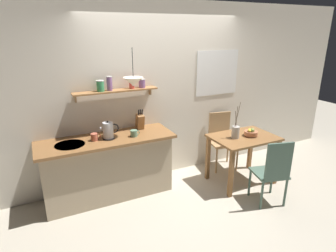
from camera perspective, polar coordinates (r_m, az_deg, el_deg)
The scene contains 14 objects.
ground_plane at distance 4.37m, azimuth 2.68°, elevation -12.66°, with size 14.00×14.00×0.00m, color #BCB29E.
back_wall at distance 4.49m, azimuth 1.28°, elevation 6.89°, with size 6.80×0.11×2.70m.
kitchen_counter at distance 4.10m, azimuth -11.96°, elevation -8.09°, with size 1.83×0.63×0.90m.
wall_shelf at distance 3.97m, azimuth -10.16°, elevation 7.65°, with size 1.17×0.20×0.33m.
dining_table at distance 4.47m, azimuth 14.92°, elevation -3.60°, with size 0.96×0.68×0.75m.
dining_chair_near at distance 4.04m, azimuth 20.41°, elevation -8.39°, with size 0.49×0.49×0.95m.
dining_chair_far at distance 4.95m, azimuth 10.73°, elevation -2.22°, with size 0.50×0.47×0.95m.
fruit_bowl at distance 4.45m, azimuth 16.39°, elevation -1.31°, with size 0.20×0.20×0.13m.
twig_vase at distance 4.30m, azimuth 13.47°, elevation -1.16°, with size 0.12×0.12×0.54m.
electric_kettle at distance 3.84m, azimuth -11.93°, elevation -0.93°, with size 0.25×0.16×0.25m.
knife_block at distance 4.15m, azimuth -5.68°, elevation 0.97°, with size 0.10×0.16×0.31m.
coffee_mug_by_sink at distance 3.85m, azimuth -14.61°, elevation -2.16°, with size 0.13×0.09×0.10m.
coffee_mug_spare at distance 3.89m, azimuth -6.86°, elevation -1.46°, with size 0.13×0.10×0.09m.
pendant_lamp at distance 3.73m, azimuth -7.01°, elevation 8.89°, with size 0.27×0.27×0.49m.
Camera 1 is at (-1.80, -3.26, 2.28)m, focal length 30.19 mm.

